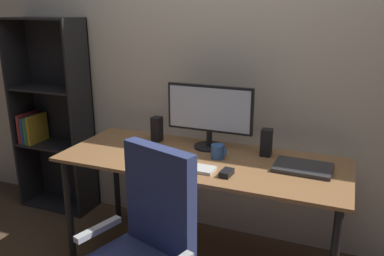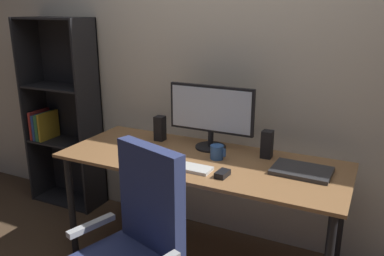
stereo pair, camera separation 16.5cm
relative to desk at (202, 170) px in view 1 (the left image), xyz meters
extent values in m
cube|color=beige|center=(0.00, 0.51, 0.64)|extent=(6.40, 0.10, 2.60)
cube|color=olive|center=(0.00, 0.00, 0.07)|extent=(1.74, 0.69, 0.02)
cylinder|color=black|center=(-0.81, -0.28, -0.30)|extent=(0.04, 0.04, 0.72)
cylinder|color=black|center=(-0.81, 0.28, -0.30)|extent=(0.04, 0.04, 0.72)
cylinder|color=black|center=(0.81, 0.28, -0.30)|extent=(0.04, 0.04, 0.72)
cylinder|color=black|center=(-0.02, 0.20, 0.09)|extent=(0.20, 0.20, 0.01)
cylinder|color=black|center=(-0.02, 0.20, 0.14)|extent=(0.04, 0.04, 0.10)
cube|color=black|center=(-0.02, 0.20, 0.34)|extent=(0.57, 0.03, 0.30)
cube|color=silver|center=(-0.02, 0.19, 0.34)|extent=(0.54, 0.01, 0.27)
cube|color=silver|center=(-0.01, -0.18, 0.09)|extent=(0.29, 0.12, 0.02)
cube|color=black|center=(0.22, -0.19, 0.10)|extent=(0.06, 0.10, 0.03)
cylinder|color=#285193|center=(0.09, 0.04, 0.12)|extent=(0.08, 0.08, 0.09)
cube|color=#285193|center=(0.14, 0.04, 0.13)|extent=(0.02, 0.01, 0.05)
cube|color=#2D2D30|center=(0.59, 0.05, 0.09)|extent=(0.33, 0.24, 0.02)
cube|color=black|center=(-0.40, 0.19, 0.17)|extent=(0.06, 0.07, 0.17)
cube|color=black|center=(0.35, 0.19, 0.17)|extent=(0.06, 0.07, 0.17)
cube|color=navy|center=(0.01, -0.59, 0.09)|extent=(0.40, 0.19, 0.52)
cube|color=#B7BABC|center=(-0.28, -0.69, -0.08)|extent=(0.12, 0.26, 0.03)
cube|color=black|center=(-1.70, 0.30, 0.11)|extent=(0.02, 0.28, 1.55)
cube|color=black|center=(-1.10, 0.30, 0.11)|extent=(0.02, 0.28, 1.55)
cube|color=black|center=(-1.40, 0.44, 0.11)|extent=(0.62, 0.01, 1.55)
cube|color=black|center=(-1.40, 0.30, -0.65)|extent=(0.58, 0.26, 0.02)
cube|color=black|center=(-1.40, 0.30, -0.12)|extent=(0.58, 0.26, 0.02)
cube|color=black|center=(-1.40, 0.30, 0.35)|extent=(0.58, 0.26, 0.02)
cube|color=black|center=(-1.40, 0.30, 0.88)|extent=(0.58, 0.26, 0.02)
cube|color=#B22D28|center=(-1.65, 0.29, 0.01)|extent=(0.02, 0.22, 0.24)
cube|color=#28478C|center=(-1.62, 0.29, 0.00)|extent=(0.03, 0.22, 0.22)
cube|color=#337242|center=(-1.58, 0.29, 0.00)|extent=(0.03, 0.22, 0.22)
cube|color=gold|center=(-1.55, 0.29, 0.01)|extent=(0.02, 0.22, 0.23)
camera|label=1|loc=(0.78, -2.10, 0.96)|focal=36.97mm
camera|label=2|loc=(0.93, -2.04, 0.96)|focal=36.97mm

